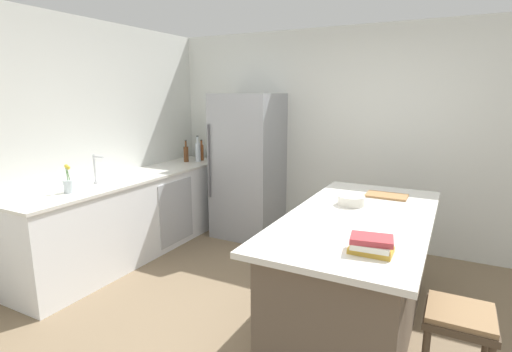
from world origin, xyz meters
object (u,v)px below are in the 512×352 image
Objects in this scene: syrup_bottle at (186,154)px; cookbook_stack at (371,245)px; vinegar_bottle at (202,152)px; soda_bottle at (198,151)px; refrigerator at (248,166)px; cutting_board at (386,196)px; flower_vase at (69,184)px; olive_oil_bottle at (198,150)px; bar_stool at (458,331)px; kitchen_island at (357,271)px; sink_faucet at (96,169)px; mixing_bowl at (351,200)px.

syrup_bottle is 1.13× the size of cookbook_stack.
soda_bottle reaches higher than vinegar_bottle.
cutting_board is (1.85, -0.80, 0.02)m from refrigerator.
soda_bottle reaches higher than flower_vase.
cutting_board is (-0.13, 1.34, -0.04)m from cookbook_stack.
olive_oil_bottle is 1.10× the size of vinegar_bottle.
vinegar_bottle is 0.81× the size of soda_bottle.
vinegar_bottle is (-3.23, 2.18, 0.49)m from bar_stool.
refrigerator reaches higher than bar_stool.
soda_bottle is (-2.52, 1.43, 0.59)m from kitchen_island.
sink_faucet is 1.48m from syrup_bottle.
kitchen_island is 8.03× the size of cookbook_stack.
cookbook_stack reaches higher than bar_stool.
sink_faucet is at bearing 169.56° from cookbook_stack.
refrigerator reaches higher than soda_bottle.
syrup_bottle is 2.81m from cutting_board.
olive_oil_bottle is at bearing 92.35° from flower_vase.
syrup_bottle is (-2.64, 1.33, 0.57)m from kitchen_island.
olive_oil_bottle is (-0.09, 2.16, 0.04)m from flower_vase.
vinegar_bottle is 0.81× the size of cutting_board.
sink_faucet is 1.59m from soda_bottle.
cutting_board is (2.74, 0.82, -0.14)m from sink_faucet.
bar_stool is 2.27× the size of sink_faucet.
bar_stool is 3.92m from syrup_bottle.
bar_stool is 3.43m from sink_faucet.
flower_vase is at bearing -78.62° from sink_faucet.
refrigerator is 5.22× the size of soda_bottle.
flower_vase is 1.97m from soda_bottle.
syrup_bottle reaches higher than kitchen_island.
soda_bottle is 1.59× the size of mixing_bowl.
refrigerator is at bearing 132.67° from cookbook_stack.
mixing_bowl is (-0.35, 0.93, -0.01)m from cookbook_stack.
syrup_bottle reaches higher than mixing_bowl.
kitchen_island is 5.97× the size of cutting_board.
sink_faucet reaches higher than flower_vase.
refrigerator reaches higher than syrup_bottle.
cookbook_stack is (2.79, -0.15, -0.03)m from flower_vase.
kitchen_island is 0.88m from cookbook_stack.
olive_oil_bottle is at bearing 151.44° from mixing_bowl.
refrigerator is at bearing 143.28° from mixing_bowl.
syrup_bottle is 1.34× the size of mixing_bowl.
cookbook_stack is 0.74× the size of cutting_board.
flower_vase is 0.86× the size of olive_oil_bottle.
syrup_bottle is at bearing 144.92° from cookbook_stack.
flower_vase is 1.03× the size of cookbook_stack.
cutting_board is at bearing 95.67° from cookbook_stack.
mixing_bowl is (1.63, -1.22, 0.05)m from refrigerator.
olive_oil_bottle is (-0.01, 1.78, -0.04)m from sink_faucet.
soda_bottle is (-0.76, -0.03, 0.14)m from refrigerator.
kitchen_island is at bearing 107.80° from cookbook_stack.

